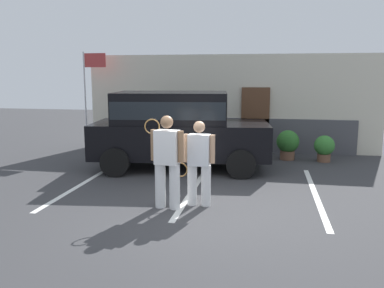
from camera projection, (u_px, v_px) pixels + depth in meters
The scene contains 11 objects.
ground_plane at pixel (197, 211), 7.52m from camera, with size 40.00×40.00×0.00m, color #38383A.
parking_stripe_0 at pixel (85, 182), 9.51m from camera, with size 0.12×4.40×0.01m, color silver.
parking_stripe_1 at pixel (194, 188), 9.04m from camera, with size 0.12×4.40×0.01m, color silver.
parking_stripe_2 at pixel (315, 194), 8.56m from camera, with size 0.12×4.40×0.01m, color silver.
house_frontage at pixel (230, 106), 13.30m from camera, with size 9.54×0.40×3.14m.
parked_suv at pixel (177, 126), 10.71m from camera, with size 4.79×2.60×2.05m.
tennis_player_man at pixel (167, 160), 7.54m from camera, with size 0.78×0.33×1.76m.
tennis_player_woman at pixel (199, 162), 7.71m from camera, with size 0.87×0.27×1.64m.
potted_plant_by_porch at pixel (288, 143), 11.99m from camera, with size 0.66×0.66×0.88m.
potted_plant_secondary at pixel (324, 147), 11.70m from camera, with size 0.58×0.58×0.77m.
flag_pole at pixel (90, 83), 13.31m from camera, with size 0.80×0.07×3.24m.
Camera 1 is at (1.22, -7.10, 2.51)m, focal length 37.81 mm.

